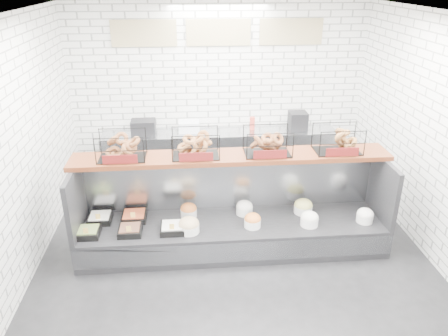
{
  "coord_description": "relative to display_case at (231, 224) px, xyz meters",
  "views": [
    {
      "loc": [
        -0.54,
        -4.62,
        3.41
      ],
      "look_at": [
        -0.1,
        0.45,
        1.11
      ],
      "focal_mm": 35.0,
      "sensor_mm": 36.0,
      "label": 1
    }
  ],
  "objects": [
    {
      "name": "ground",
      "position": [
        0.02,
        -0.34,
        -0.33
      ],
      "size": [
        5.5,
        5.5,
        0.0
      ],
      "primitive_type": "plane",
      "color": "black",
      "rests_on": "ground"
    },
    {
      "name": "prep_counter",
      "position": [
        0.01,
        2.09,
        0.14
      ],
      "size": [
        4.0,
        0.6,
        1.2
      ],
      "color": "#93969B",
      "rests_on": "ground"
    },
    {
      "name": "display_case",
      "position": [
        0.0,
        0.0,
        0.0
      ],
      "size": [
        4.0,
        0.9,
        1.2
      ],
      "color": "black",
      "rests_on": "ground"
    },
    {
      "name": "room_shell",
      "position": [
        0.02,
        0.26,
        1.73
      ],
      "size": [
        5.02,
        5.51,
        3.01
      ],
      "color": "white",
      "rests_on": "ground"
    },
    {
      "name": "bagel_shelf",
      "position": [
        0.01,
        0.18,
        1.05
      ],
      "size": [
        4.1,
        0.5,
        0.4
      ],
      "color": "#491E0F",
      "rests_on": "display_case"
    }
  ]
}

